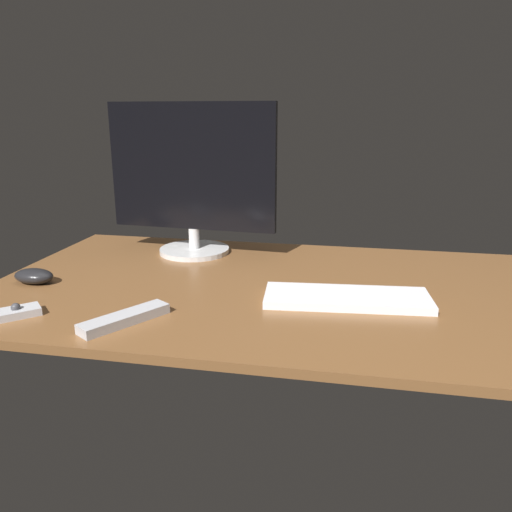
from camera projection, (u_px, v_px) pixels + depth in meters
desk at (267, 289)px, 128.53cm from camera, size 140.00×84.00×2.00cm
monitor at (192, 179)px, 151.40cm from camera, size 51.73×21.52×45.27cm
keyboard at (347, 298)px, 116.68cm from camera, size 38.95×17.25×1.84cm
computer_mouse at (34, 276)px, 129.01cm from camera, size 10.79×6.76×3.85cm
tv_remote at (125, 318)px, 104.85cm from camera, size 14.50×19.14×2.09cm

